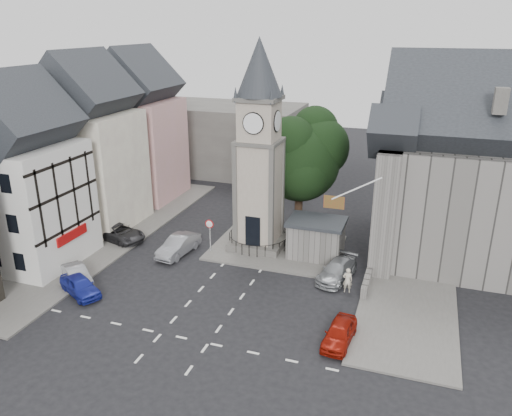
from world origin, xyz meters
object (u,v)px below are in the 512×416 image
at_px(car_west_blue, 80,286).
at_px(car_east_red, 339,333).
at_px(stone_shelter, 316,239).
at_px(pedestrian, 347,280).
at_px(clock_tower, 259,149).

xyz_separation_m(car_west_blue, car_east_red, (17.34, 0.23, -0.02)).
bearing_deg(car_west_blue, stone_shelter, -24.08).
distance_m(car_east_red, pedestrian, 5.86).
distance_m(clock_tower, car_west_blue, 16.12).
bearing_deg(car_east_red, stone_shelter, 114.50).
height_order(clock_tower, car_east_red, clock_tower).
xyz_separation_m(car_west_blue, pedestrian, (16.84, 6.06, 0.25)).
relative_size(stone_shelter, pedestrian, 2.41).
bearing_deg(clock_tower, stone_shelter, -5.84).
height_order(clock_tower, car_west_blue, clock_tower).
relative_size(clock_tower, car_east_red, 4.46).
height_order(car_east_red, pedestrian, pedestrian).
height_order(car_west_blue, car_east_red, car_west_blue).
relative_size(car_west_blue, car_east_red, 1.04).
bearing_deg(stone_shelter, car_east_red, -70.59).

